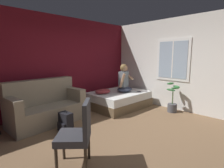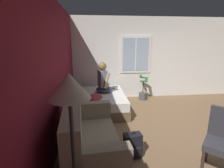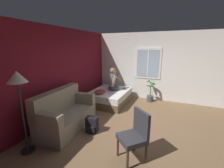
{
  "view_description": "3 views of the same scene",
  "coord_description": "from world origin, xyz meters",
  "px_view_note": "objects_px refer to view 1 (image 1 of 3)",
  "views": [
    {
      "loc": [
        -2.44,
        -2.08,
        1.6
      ],
      "look_at": [
        0.8,
        1.24,
        0.85
      ],
      "focal_mm": 28.0,
      "sensor_mm": 36.0,
      "label": 1
    },
    {
      "loc": [
        -3.27,
        1.83,
        1.96
      ],
      "look_at": [
        0.41,
        1.42,
        1.03
      ],
      "focal_mm": 28.0,
      "sensor_mm": 36.0,
      "label": 2
    },
    {
      "loc": [
        -3.63,
        -0.65,
        2.12
      ],
      "look_at": [
        0.64,
        1.18,
        0.97
      ],
      "focal_mm": 24.0,
      "sensor_mm": 36.0,
      "label": 3
    }
  ],
  "objects_px": {
    "couch": "(46,107)",
    "throw_pillow": "(103,91)",
    "bed": "(119,100)",
    "backpack": "(65,122)",
    "potted_plant": "(172,102)",
    "cell_phone": "(139,91)",
    "person_seated": "(124,81)",
    "side_chair": "(78,132)"
  },
  "relations": [
    {
      "from": "side_chair",
      "to": "cell_phone",
      "type": "height_order",
      "value": "side_chair"
    },
    {
      "from": "bed",
      "to": "backpack",
      "type": "height_order",
      "value": "bed"
    },
    {
      "from": "cell_phone",
      "to": "backpack",
      "type": "bearing_deg",
      "value": 101.28
    },
    {
      "from": "couch",
      "to": "cell_phone",
      "type": "height_order",
      "value": "couch"
    },
    {
      "from": "person_seated",
      "to": "potted_plant",
      "type": "xyz_separation_m",
      "value": [
        0.56,
        -1.36,
        -0.53
      ]
    },
    {
      "from": "bed",
      "to": "potted_plant",
      "type": "height_order",
      "value": "potted_plant"
    },
    {
      "from": "person_seated",
      "to": "potted_plant",
      "type": "bearing_deg",
      "value": -67.68
    },
    {
      "from": "bed",
      "to": "backpack",
      "type": "relative_size",
      "value": 3.9
    },
    {
      "from": "side_chair",
      "to": "potted_plant",
      "type": "height_order",
      "value": "side_chair"
    },
    {
      "from": "throw_pillow",
      "to": "cell_phone",
      "type": "bearing_deg",
      "value": -29.81
    },
    {
      "from": "backpack",
      "to": "cell_phone",
      "type": "distance_m",
      "value": 2.64
    },
    {
      "from": "potted_plant",
      "to": "backpack",
      "type": "bearing_deg",
      "value": 160.69
    },
    {
      "from": "side_chair",
      "to": "person_seated",
      "type": "height_order",
      "value": "person_seated"
    },
    {
      "from": "bed",
      "to": "person_seated",
      "type": "distance_m",
      "value": 0.63
    },
    {
      "from": "couch",
      "to": "potted_plant",
      "type": "distance_m",
      "value": 3.42
    },
    {
      "from": "couch",
      "to": "potted_plant",
      "type": "xyz_separation_m",
      "value": [
        2.94,
        -1.75,
        -0.09
      ]
    },
    {
      "from": "bed",
      "to": "side_chair",
      "type": "relative_size",
      "value": 1.82
    },
    {
      "from": "couch",
      "to": "potted_plant",
      "type": "bearing_deg",
      "value": -30.72
    },
    {
      "from": "bed",
      "to": "throw_pillow",
      "type": "height_order",
      "value": "throw_pillow"
    },
    {
      "from": "bed",
      "to": "person_seated",
      "type": "bearing_deg",
      "value": -24.82
    },
    {
      "from": "cell_phone",
      "to": "potted_plant",
      "type": "relative_size",
      "value": 0.17
    },
    {
      "from": "couch",
      "to": "potted_plant",
      "type": "height_order",
      "value": "couch"
    },
    {
      "from": "bed",
      "to": "potted_plant",
      "type": "bearing_deg",
      "value": -63.22
    },
    {
      "from": "cell_phone",
      "to": "potted_plant",
      "type": "distance_m",
      "value": 1.06
    },
    {
      "from": "throw_pillow",
      "to": "cell_phone",
      "type": "relative_size",
      "value": 3.33
    },
    {
      "from": "cell_phone",
      "to": "couch",
      "type": "bearing_deg",
      "value": 85.82
    },
    {
      "from": "bed",
      "to": "throw_pillow",
      "type": "xyz_separation_m",
      "value": [
        -0.51,
        0.17,
        0.31
      ]
    },
    {
      "from": "couch",
      "to": "side_chair",
      "type": "distance_m",
      "value": 2.04
    },
    {
      "from": "side_chair",
      "to": "backpack",
      "type": "xyz_separation_m",
      "value": [
        0.49,
        1.25,
        -0.34
      ]
    },
    {
      "from": "couch",
      "to": "cell_phone",
      "type": "bearing_deg",
      "value": -14.92
    },
    {
      "from": "bed",
      "to": "side_chair",
      "type": "bearing_deg",
      "value": -147.16
    },
    {
      "from": "person_seated",
      "to": "side_chair",
      "type": "bearing_deg",
      "value": -149.94
    },
    {
      "from": "couch",
      "to": "bed",
      "type": "bearing_deg",
      "value": -7.95
    },
    {
      "from": "couch",
      "to": "throw_pillow",
      "type": "xyz_separation_m",
      "value": [
        1.7,
        -0.14,
        0.16
      ]
    },
    {
      "from": "backpack",
      "to": "throw_pillow",
      "type": "bearing_deg",
      "value": 20.65
    },
    {
      "from": "side_chair",
      "to": "throw_pillow",
      "type": "xyz_separation_m",
      "value": [
        2.11,
        1.86,
        0.02
      ]
    },
    {
      "from": "cell_phone",
      "to": "potted_plant",
      "type": "xyz_separation_m",
      "value": [
        0.22,
        -1.02,
        -0.18
      ]
    },
    {
      "from": "couch",
      "to": "throw_pillow",
      "type": "height_order",
      "value": "couch"
    },
    {
      "from": "person_seated",
      "to": "potted_plant",
      "type": "height_order",
      "value": "person_seated"
    },
    {
      "from": "couch",
      "to": "backpack",
      "type": "bearing_deg",
      "value": -82.94
    },
    {
      "from": "backpack",
      "to": "throw_pillow",
      "type": "relative_size",
      "value": 0.95
    },
    {
      "from": "throw_pillow",
      "to": "potted_plant",
      "type": "height_order",
      "value": "potted_plant"
    }
  ]
}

